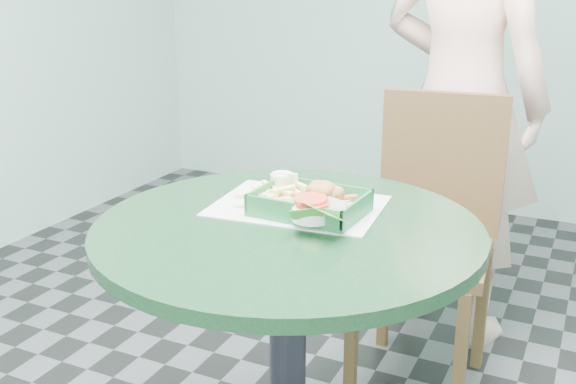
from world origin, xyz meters
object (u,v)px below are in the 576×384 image
at_px(food_basket, 310,216).
at_px(dining_chair, 431,221).
at_px(crab_sandwich, 324,204).
at_px(diner_person, 463,62).
at_px(cafe_table, 288,303).
at_px(sauce_ramekin, 280,187).

bearing_deg(food_basket, dining_chair, 80.79).
height_order(food_basket, crab_sandwich, crab_sandwich).
height_order(dining_chair, diner_person, diner_person).
distance_m(cafe_table, food_basket, 0.20).
relative_size(dining_chair, food_basket, 3.94).
xyz_separation_m(cafe_table, sauce_ramekin, (-0.09, 0.14, 0.22)).
bearing_deg(sauce_ramekin, crab_sandwich, -25.32).
distance_m(diner_person, food_basket, 1.09).
bearing_deg(diner_person, sauce_ramekin, 95.31).
height_order(cafe_table, sauce_ramekin, sauce_ramekin).
xyz_separation_m(cafe_table, diner_person, (0.13, 1.14, 0.41)).
relative_size(dining_chair, sauce_ramekin, 17.09).
bearing_deg(crab_sandwich, cafe_table, -126.56).
bearing_deg(crab_sandwich, dining_chair, 83.65).
relative_size(diner_person, crab_sandwich, 17.15).
height_order(diner_person, food_basket, diner_person).
distance_m(dining_chair, sauce_ramekin, 0.73).
relative_size(cafe_table, crab_sandwich, 7.24).
bearing_deg(diner_person, cafe_table, 101.11).
height_order(diner_person, crab_sandwich, diner_person).
distance_m(dining_chair, food_basket, 0.76).
relative_size(diner_person, food_basket, 8.42).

